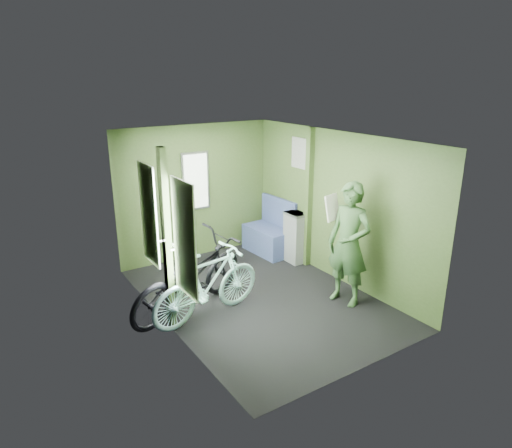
{
  "coord_description": "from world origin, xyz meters",
  "views": [
    {
      "loc": [
        -3.3,
        -4.93,
        3.09
      ],
      "look_at": [
        0.0,
        0.1,
        1.1
      ],
      "focal_mm": 32.0,
      "sensor_mm": 36.0,
      "label": 1
    }
  ],
  "objects_px": {
    "bicycle_black": "(192,311)",
    "bicycle_mint": "(209,318)",
    "passenger": "(349,244)",
    "bench_seat": "(270,237)",
    "waste_box": "(295,237)"
  },
  "relations": [
    {
      "from": "passenger",
      "to": "bench_seat",
      "type": "height_order",
      "value": "passenger"
    },
    {
      "from": "bicycle_black",
      "to": "passenger",
      "type": "distance_m",
      "value": 2.33
    },
    {
      "from": "bicycle_mint",
      "to": "bench_seat",
      "type": "distance_m",
      "value": 2.55
    },
    {
      "from": "bicycle_mint",
      "to": "bicycle_black",
      "type": "bearing_deg",
      "value": 11.44
    },
    {
      "from": "bicycle_black",
      "to": "bicycle_mint",
      "type": "distance_m",
      "value": 0.32
    },
    {
      "from": "passenger",
      "to": "waste_box",
      "type": "distance_m",
      "value": 1.63
    },
    {
      "from": "passenger",
      "to": "bench_seat",
      "type": "bearing_deg",
      "value": 161.76
    },
    {
      "from": "bicycle_black",
      "to": "bench_seat",
      "type": "xyz_separation_m",
      "value": [
        2.14,
        1.22,
        0.29
      ]
    },
    {
      "from": "bench_seat",
      "to": "waste_box",
      "type": "bearing_deg",
      "value": -82.33
    },
    {
      "from": "bicycle_black",
      "to": "bicycle_mint",
      "type": "bearing_deg",
      "value": -179.59
    },
    {
      "from": "waste_box",
      "to": "bench_seat",
      "type": "distance_m",
      "value": 0.63
    },
    {
      "from": "bicycle_black",
      "to": "waste_box",
      "type": "relative_size",
      "value": 2.27
    },
    {
      "from": "bicycle_mint",
      "to": "passenger",
      "type": "bearing_deg",
      "value": -117.6
    },
    {
      "from": "bicycle_black",
      "to": "passenger",
      "type": "bearing_deg",
      "value": -135.17
    },
    {
      "from": "bicycle_mint",
      "to": "passenger",
      "type": "height_order",
      "value": "passenger"
    }
  ]
}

